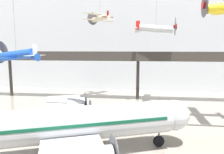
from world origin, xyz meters
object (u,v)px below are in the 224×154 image
Objects in this scene: airliner_silver_main at (60,125)px; suspended_plane_cream_biplane at (100,18)px; suspended_plane_blue_trainer at (16,55)px; suspended_plane_silver_racer at (156,29)px.

airliner_silver_main is 5.13× the size of suspended_plane_cream_biplane.
suspended_plane_blue_trainer is at bearing 112.90° from suspended_plane_cream_biplane.
airliner_silver_main is 31.09m from suspended_plane_cream_biplane.
suspended_plane_silver_racer is 26.46m from suspended_plane_blue_trainer.
suspended_plane_blue_trainer is at bearing 118.66° from airliner_silver_main.
airliner_silver_main is at bearing 135.47° from suspended_plane_cream_biplane.
airliner_silver_main is at bearing 156.67° from suspended_plane_blue_trainer.
suspended_plane_cream_biplane is at bearing -94.67° from suspended_plane_blue_trainer.
suspended_plane_silver_racer is at bearing 43.47° from airliner_silver_main.
suspended_plane_cream_biplane is (-0.60, 27.59, 14.31)m from airliner_silver_main.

